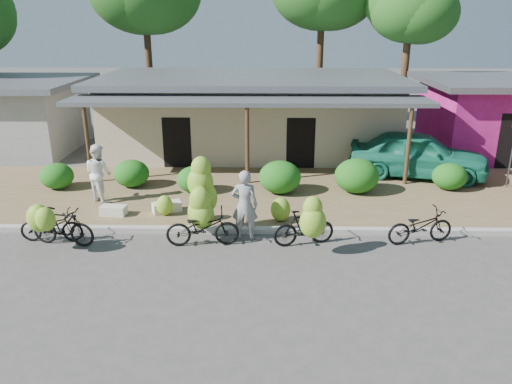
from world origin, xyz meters
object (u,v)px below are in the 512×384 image
sack_far (113,210)px  bike_right (307,224)px  bike_center (202,210)px  teal_van (418,154)px  bike_far_right (420,226)px  sack_near (167,207)px  tree_near_right (406,7)px  bystander (99,173)px  vendor (245,205)px  bike_far_left (49,224)px  bike_left (60,226)px

sack_far → bike_right: bearing=-19.2°
bike_center → teal_van: size_ratio=0.46×
bike_far_right → sack_near: bearing=62.7°
tree_near_right → bike_far_right: size_ratio=4.03×
bystander → vendor: bearing=-174.1°
vendor → bike_right: bearing=164.9°
bike_far_left → bike_far_right: bike_far_left is taller
bike_left → bystander: 3.21m
bike_far_left → sack_far: 2.13m
tree_near_right → bike_center: tree_near_right is taller
tree_near_right → bike_left: (-12.01, -13.59, -5.59)m
tree_near_right → sack_near: bearing=-130.4°
sack_near → vendor: 3.04m
tree_near_right → bike_right: (-5.60, -13.61, -5.49)m
bike_far_left → bike_right: bike_right is taller
bike_center → bystander: 4.56m
bike_center → bike_far_right: 5.81m
tree_near_right → bike_center: bearing=-122.4°
bike_far_right → teal_van: teal_van is taller
tree_near_right → bystander: bearing=-139.0°
bike_right → sack_near: bearing=47.1°
sack_far → bystander: 1.65m
bike_left → bike_far_right: bearing=-77.0°
bike_far_right → teal_van: 5.80m
bike_left → bike_center: 3.69m
bike_left → bike_center: (3.66, 0.41, 0.30)m
tree_near_right → teal_van: bearing=-98.0°
bike_far_left → teal_van: (11.34, 5.78, 0.42)m
bike_center → bike_right: 2.80m
tree_near_right → bike_left: bearing=-131.5°
bike_left → vendor: size_ratio=0.93×
bike_right → teal_van: teal_van is taller
bike_right → teal_van: 7.52m
tree_near_right → bike_far_left: 19.11m
sack_near → bystander: (-2.31, 0.95, 0.78)m
bike_far_right → vendor: 4.70m
teal_van → bike_right: bearing=157.4°
sack_far → bystander: bearing=121.5°
vendor → teal_van: bearing=-134.2°
tree_near_right → bike_far_right: tree_near_right is taller
tree_near_right → vendor: 15.78m
sack_near → bystander: bearing=157.6°
bike_left → vendor: (4.79, 0.56, 0.39)m
sack_near → bike_center: bearing=-54.1°
sack_far → tree_near_right: bearing=46.1°
bike_center → teal_van: 9.17m
tree_near_right → bystander: 16.68m
bike_far_left → bike_far_right: (9.85, 0.19, -0.06)m
bike_center → vendor: size_ratio=1.17×
bike_right → bike_far_right: (3.04, 0.41, -0.21)m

